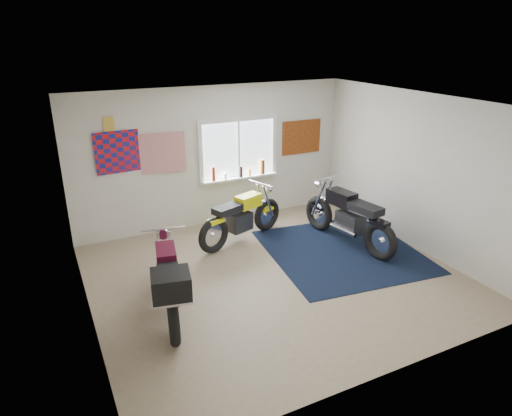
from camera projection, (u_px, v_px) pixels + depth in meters
name	position (u px, v px, depth m)	size (l,w,h in m)	color
ground	(275.00, 276.00, 7.22)	(5.50, 5.50, 0.00)	#9E896B
room_shell	(276.00, 177.00, 6.62)	(5.50, 5.50, 5.50)	white
navy_rug	(342.00, 251.00, 8.03)	(2.50, 2.60, 0.01)	black
window_assembly	(239.00, 153.00, 8.99)	(1.66, 0.17, 1.26)	white
oil_bottles	(243.00, 170.00, 9.09)	(1.15, 0.09, 0.30)	maroon
flag_display	(109.00, 124.00, 7.73)	(1.60, 0.10, 1.17)	red
triumph_poster	(301.00, 137.00, 9.53)	(0.90, 0.03, 0.70)	#A54C14
yellow_triumph	(241.00, 218.00, 8.29)	(1.92, 0.84, 1.00)	black
black_chrome_bike	(348.00, 218.00, 8.15)	(0.68, 2.19, 1.13)	black
maroon_tourer	(169.00, 283.00, 5.98)	(0.84, 2.05, 1.04)	black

